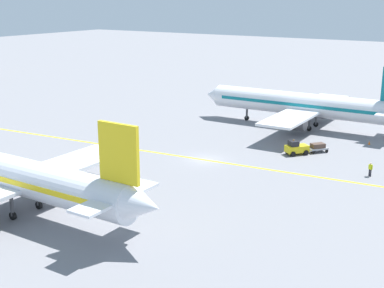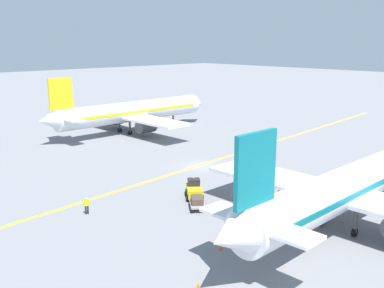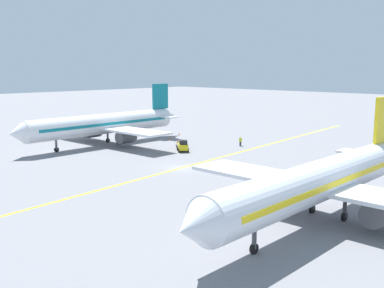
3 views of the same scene
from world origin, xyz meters
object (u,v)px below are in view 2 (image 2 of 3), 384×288
at_px(baggage_cart_trailing, 197,202).
at_px(traffic_cone_near_nose, 198,286).
at_px(airplane_adjacent_stand, 349,187).
at_px(baggage_tug_white, 194,190).
at_px(airplane_at_gate, 131,112).
at_px(traffic_cone_mid_apron, 221,247).
at_px(ground_crew_worker, 87,205).

xyz_separation_m(baggage_cart_trailing, traffic_cone_near_nose, (10.73, -10.24, -0.49)).
distance_m(airplane_adjacent_stand, baggage_tug_white, 15.81).
height_order(airplane_at_gate, airplane_adjacent_stand, same).
distance_m(airplane_at_gate, traffic_cone_mid_apron, 49.25).
relative_size(traffic_cone_near_nose, traffic_cone_mid_apron, 1.00).
distance_m(airplane_adjacent_stand, traffic_cone_near_nose, 17.47).
xyz_separation_m(baggage_cart_trailing, traffic_cone_mid_apron, (7.74, -4.85, -0.49)).
relative_size(baggage_tug_white, baggage_cart_trailing, 1.13).
bearing_deg(traffic_cone_near_nose, traffic_cone_mid_apron, 118.99).
height_order(airplane_adjacent_stand, ground_crew_worker, airplane_adjacent_stand).
xyz_separation_m(airplane_at_gate, traffic_cone_mid_apron, (43.53, -22.78, -3.43)).
distance_m(baggage_tug_white, baggage_cart_trailing, 3.30).
relative_size(airplane_adjacent_stand, baggage_tug_white, 10.80).
height_order(baggage_tug_white, traffic_cone_near_nose, baggage_tug_white).
height_order(ground_crew_worker, traffic_cone_mid_apron, ground_crew_worker).
bearing_deg(traffic_cone_mid_apron, airplane_adjacent_stand, 68.97).
bearing_deg(ground_crew_worker, traffic_cone_near_nose, -5.24).
xyz_separation_m(ground_crew_worker, traffic_cone_mid_apron, (14.07, 3.82, -0.63)).
xyz_separation_m(traffic_cone_near_nose, traffic_cone_mid_apron, (-2.99, 5.39, 0.00)).
bearing_deg(airplane_at_gate, baggage_tug_white, -25.57).
relative_size(airplane_at_gate, ground_crew_worker, 21.08).
distance_m(airplane_at_gate, baggage_tug_white, 36.91).
xyz_separation_m(ground_crew_worker, traffic_cone_near_nose, (17.05, -1.56, -0.63)).
xyz_separation_m(baggage_tug_white, ground_crew_worker, (-3.74, -10.72, 0.01)).
height_order(baggage_cart_trailing, traffic_cone_mid_apron, baggage_cart_trailing).
height_order(baggage_tug_white, baggage_cart_trailing, baggage_tug_white).
height_order(baggage_cart_trailing, traffic_cone_near_nose, baggage_cart_trailing).
distance_m(baggage_cart_trailing, ground_crew_worker, 10.73).
xyz_separation_m(baggage_tug_white, baggage_cart_trailing, (2.58, -2.05, -0.14)).
bearing_deg(airplane_at_gate, traffic_cone_near_nose, -31.20).
bearing_deg(ground_crew_worker, airplane_adjacent_stand, 39.87).
relative_size(airplane_at_gate, baggage_cart_trailing, 12.18).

